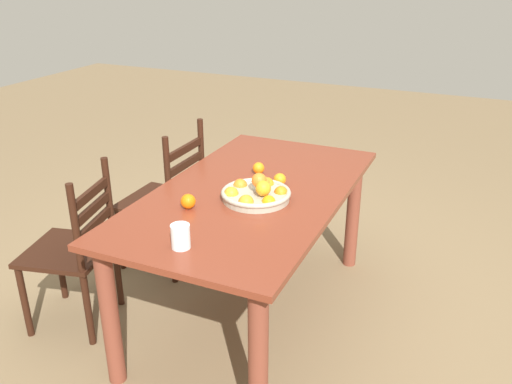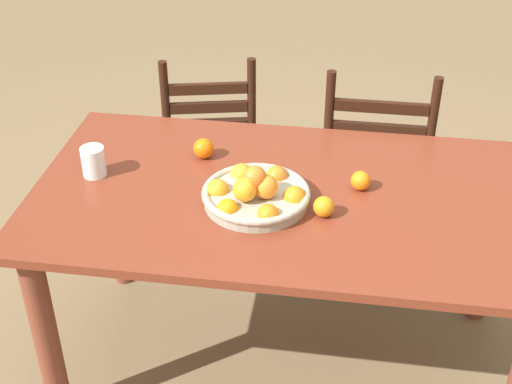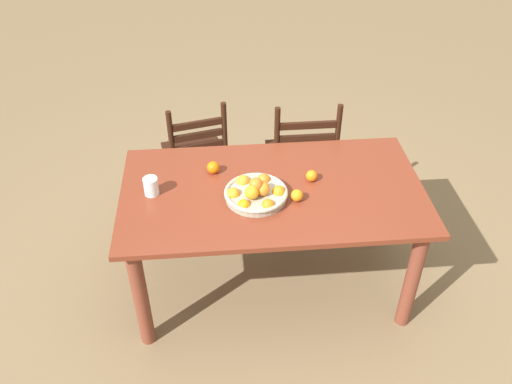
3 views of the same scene
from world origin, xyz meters
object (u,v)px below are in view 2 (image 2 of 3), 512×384
object	(u,v)px
drinking_glass	(93,161)
chair_by_cabinet	(210,145)
orange_loose_1	(204,148)
orange_loose_2	(361,181)
chair_near_window	(373,167)
dining_table	(288,225)
orange_loose_0	(324,207)
fruit_bowl	(256,194)

from	to	relation	value
drinking_glass	chair_by_cabinet	bearing A→B (deg)	74.72
orange_loose_1	orange_loose_2	xyz separation A→B (m)	(0.54, -0.12, -0.00)
chair_near_window	drinking_glass	bearing A→B (deg)	36.23
dining_table	orange_loose_2	xyz separation A→B (m)	(0.22, 0.06, 0.16)
orange_loose_2	chair_by_cabinet	bearing A→B (deg)	131.27
orange_loose_0	orange_loose_1	bearing A→B (deg)	146.39
dining_table	fruit_bowl	distance (m)	0.20
dining_table	orange_loose_1	distance (m)	0.40
fruit_bowl	orange_loose_0	xyz separation A→B (m)	(0.22, -0.04, -0.00)
drinking_glass	fruit_bowl	bearing A→B (deg)	-8.93
chair_by_cabinet	orange_loose_1	xyz separation A→B (m)	(0.12, -0.63, 0.35)
orange_loose_1	chair_near_window	bearing A→B (deg)	41.20
chair_near_window	orange_loose_0	world-z (taller)	chair_near_window
orange_loose_1	drinking_glass	xyz separation A→B (m)	(-0.34, -0.17, 0.02)
chair_by_cabinet	orange_loose_2	xyz separation A→B (m)	(0.66, -0.75, 0.35)
chair_near_window	drinking_glass	xyz separation A→B (m)	(-0.94, -0.69, 0.36)
dining_table	drinking_glass	distance (m)	0.68
chair_by_cabinet	orange_loose_0	distance (m)	1.13
orange_loose_1	orange_loose_0	bearing A→B (deg)	-33.61
chair_by_cabinet	dining_table	bearing A→B (deg)	105.26
orange_loose_0	orange_loose_2	xyz separation A→B (m)	(0.11, 0.17, -0.00)
orange_loose_0	orange_loose_2	bearing A→B (deg)	57.47
orange_loose_0	orange_loose_1	distance (m)	0.52
chair_near_window	orange_loose_1	size ratio (longest dim) A/B	13.17
orange_loose_0	drinking_glass	bearing A→B (deg)	170.85
chair_by_cabinet	fruit_bowl	bearing A→B (deg)	97.97
dining_table	orange_loose_1	size ratio (longest dim) A/B	23.38
orange_loose_0	dining_table	bearing A→B (deg)	137.46
orange_loose_0	drinking_glass	size ratio (longest dim) A/B	0.64
chair_by_cabinet	orange_loose_1	world-z (taller)	chair_by_cabinet
fruit_bowl	orange_loose_1	xyz separation A→B (m)	(-0.22, 0.25, 0.00)
chair_near_window	orange_loose_1	world-z (taller)	chair_near_window
chair_by_cabinet	orange_loose_0	bearing A→B (deg)	108.05
dining_table	fruit_bowl	xyz separation A→B (m)	(-0.10, -0.07, 0.16)
orange_loose_0	orange_loose_1	world-z (taller)	orange_loose_1
orange_loose_1	orange_loose_2	world-z (taller)	orange_loose_1
orange_loose_1	orange_loose_2	bearing A→B (deg)	-12.72
chair_near_window	chair_by_cabinet	distance (m)	0.73
chair_near_window	drinking_glass	size ratio (longest dim) A/B	9.20
dining_table	orange_loose_0	distance (m)	0.22
chair_near_window	fruit_bowl	distance (m)	0.94
fruit_bowl	orange_loose_1	world-z (taller)	fruit_bowl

